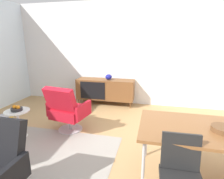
% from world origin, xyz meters
% --- Properties ---
extents(ground_plane, '(8.32, 8.32, 0.00)m').
position_xyz_m(ground_plane, '(0.00, 0.00, 0.00)').
color(ground_plane, tan).
extents(wall_back, '(6.80, 0.12, 2.80)m').
position_xyz_m(wall_back, '(0.00, 2.60, 1.40)').
color(wall_back, white).
rests_on(wall_back, ground_plane).
extents(sideboard, '(1.60, 0.45, 0.72)m').
position_xyz_m(sideboard, '(-0.52, 2.30, 0.44)').
color(sideboard, brown).
rests_on(sideboard, ground_plane).
extents(vase_cobalt, '(0.18, 0.18, 0.15)m').
position_xyz_m(vase_cobalt, '(-0.41, 2.30, 0.79)').
color(vase_cobalt, navy).
rests_on(vase_cobalt, sideboard).
extents(dining_table, '(1.60, 0.90, 0.74)m').
position_xyz_m(dining_table, '(1.46, -0.29, 0.70)').
color(dining_table, brown).
rests_on(dining_table, ground_plane).
extents(wooden_bowl_on_table, '(0.26, 0.26, 0.06)m').
position_xyz_m(wooden_bowl_on_table, '(1.61, -0.32, 0.77)').
color(wooden_bowl_on_table, brown).
rests_on(wooden_bowl_on_table, dining_table).
extents(dining_chair_front_left, '(0.41, 0.43, 0.86)m').
position_xyz_m(dining_chair_front_left, '(1.11, -0.84, 0.47)').
color(dining_chair_front_left, black).
rests_on(dining_chair_front_left, ground_plane).
extents(lounge_chair_red, '(0.79, 0.75, 0.95)m').
position_xyz_m(lounge_chair_red, '(-0.81, 0.57, 0.47)').
color(lounge_chair_red, red).
rests_on(lounge_chair_red, ground_plane).
extents(side_table_round, '(0.44, 0.44, 0.52)m').
position_xyz_m(side_table_round, '(-1.60, 0.16, 0.32)').
color(side_table_round, white).
rests_on(side_table_round, ground_plane).
extents(fruit_bowl, '(0.20, 0.20, 0.11)m').
position_xyz_m(fruit_bowl, '(-1.60, 0.16, 0.56)').
color(fruit_bowl, '#262628').
rests_on(fruit_bowl, side_table_round).
extents(magazine_stack, '(0.33, 0.39, 0.17)m').
position_xyz_m(magazine_stack, '(-2.34, 0.52, 0.08)').
color(magazine_stack, '#99668C').
rests_on(magazine_stack, ground_plane).
extents(area_rug, '(2.20, 1.70, 0.01)m').
position_xyz_m(area_rug, '(-0.81, -0.31, 0.00)').
color(area_rug, gray).
rests_on(area_rug, ground_plane).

